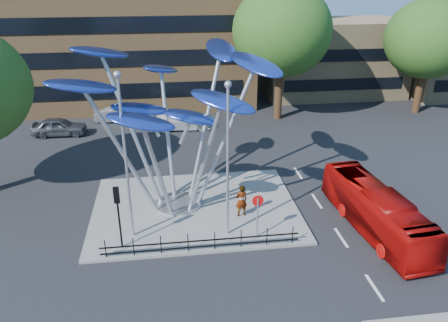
{
  "coord_description": "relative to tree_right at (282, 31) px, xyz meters",
  "views": [
    {
      "loc": [
        -2.32,
        -16.57,
        13.26
      ],
      "look_at": [
        0.45,
        4.0,
        3.96
      ],
      "focal_mm": 35.0,
      "sensor_mm": 36.0,
      "label": 1
    }
  ],
  "objects": [
    {
      "name": "ground",
      "position": [
        -8.0,
        -22.0,
        -8.04
      ],
      "size": [
        120.0,
        120.0,
        0.0
      ],
      "primitive_type": "plane",
      "color": "black",
      "rests_on": "ground"
    },
    {
      "name": "traffic_island",
      "position": [
        -9.0,
        -16.0,
        -7.96
      ],
      "size": [
        12.0,
        9.0,
        0.15
      ],
      "primitive_type": "cube",
      "color": "slate",
      "rests_on": "ground"
    },
    {
      "name": "low_building_near",
      "position": [
        8.0,
        8.0,
        -4.04
      ],
      "size": [
        15.0,
        8.0,
        8.0
      ],
      "primitive_type": "cube",
      "color": "tan",
      "rests_on": "ground"
    },
    {
      "name": "tree_right",
      "position": [
        0.0,
        0.0,
        0.0
      ],
      "size": [
        8.8,
        8.8,
        12.11
      ],
      "color": "black",
      "rests_on": "ground"
    },
    {
      "name": "tree_far",
      "position": [
        14.0,
        0.0,
        -0.93
      ],
      "size": [
        8.0,
        8.0,
        10.81
      ],
      "color": "black",
      "rests_on": "ground"
    },
    {
      "name": "leaf_sculpture",
      "position": [
        -10.07,
        -15.32,
        -1.16
      ],
      "size": [
        12.72,
        9.54,
        9.51
      ],
      "color": "#9EA0A5",
      "rests_on": "traffic_island"
    },
    {
      "name": "street_lamp_left",
      "position": [
        -12.5,
        -18.5,
        -2.68
      ],
      "size": [
        0.36,
        0.36,
        8.8
      ],
      "color": "#9EA0A5",
      "rests_on": "traffic_island"
    },
    {
      "name": "street_lamp_right",
      "position": [
        -7.5,
        -19.0,
        -2.94
      ],
      "size": [
        0.36,
        0.36,
        8.3
      ],
      "color": "#9EA0A5",
      "rests_on": "traffic_island"
    },
    {
      "name": "traffic_light_island",
      "position": [
        -13.0,
        -19.5,
        -5.42
      ],
      "size": [
        0.28,
        0.18,
        3.42
      ],
      "color": "black",
      "rests_on": "traffic_island"
    },
    {
      "name": "no_entry_sign_island",
      "position": [
        -6.0,
        -19.48,
        -6.22
      ],
      "size": [
        0.6,
        0.1,
        2.45
      ],
      "color": "#9EA0A5",
      "rests_on": "traffic_island"
    },
    {
      "name": "pedestrian_railing_front",
      "position": [
        -9.0,
        -20.3,
        -7.48
      ],
      "size": [
        10.0,
        0.06,
        1.0
      ],
      "color": "black",
      "rests_on": "traffic_island"
    },
    {
      "name": "red_bus",
      "position": [
        0.5,
        -19.49,
        -6.8
      ],
      "size": [
        2.94,
        9.03,
        2.47
      ],
      "primitive_type": "imported",
      "rotation": [
        0.0,
        0.0,
        0.1
      ],
      "color": "#9F0907",
      "rests_on": "ground"
    },
    {
      "name": "pedestrian",
      "position": [
        -6.46,
        -17.28,
        -6.92
      ],
      "size": [
        0.77,
        0.57,
        1.93
      ],
      "primitive_type": "imported",
      "rotation": [
        0.0,
        0.0,
        3.31
      ],
      "color": "gray",
      "rests_on": "traffic_island"
    },
    {
      "name": "parked_car_left",
      "position": [
        -19.55,
        -2.0,
        -7.27
      ],
      "size": [
        4.55,
        1.92,
        1.54
      ],
      "primitive_type": "imported",
      "rotation": [
        0.0,
        0.0,
        1.55
      ],
      "color": "#43464B",
      "rests_on": "ground"
    },
    {
      "name": "parked_car_mid",
      "position": [
        -15.05,
        1.0,
        -7.39
      ],
      "size": [
        4.03,
        1.71,
        1.29
      ],
      "primitive_type": "imported",
      "rotation": [
        0.0,
        0.0,
        1.48
      ],
      "color": "#A1A5A9",
      "rests_on": "ground"
    },
    {
      "name": "parked_car_right",
      "position": [
        -9.18,
        -1.68,
        -7.24
      ],
      "size": [
        5.52,
        2.27,
        1.6
      ],
      "primitive_type": "imported",
      "rotation": [
        0.0,
        0.0,
        1.58
      ],
      "color": "silver",
      "rests_on": "ground"
    }
  ]
}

